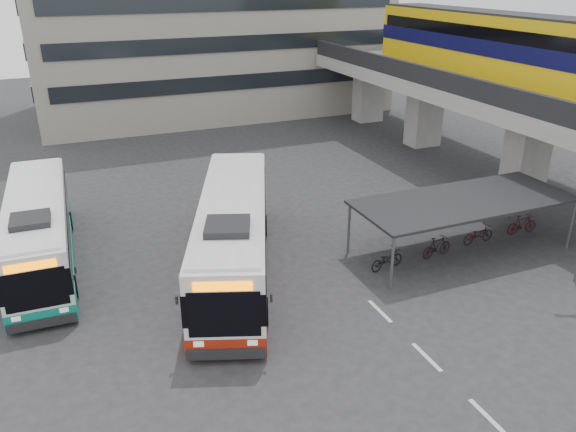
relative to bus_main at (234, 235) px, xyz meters
name	(u,v)px	position (x,y,z in m)	size (l,w,h in m)	color
ground	(321,326)	(1.64, -5.09, -1.71)	(120.00, 120.00, 0.00)	#28282B
viaduct	(489,72)	(18.64, 6.91, 4.52)	(8.00, 32.00, 9.68)	gray
bike_shelter	(461,218)	(10.09, -2.09, -0.07)	(10.00, 4.00, 2.54)	#595B60
road_markings	(427,357)	(4.14, -8.09, -1.71)	(0.15, 7.60, 0.01)	beige
bus_main	(234,235)	(0.00, 0.00, 0.00)	(6.86, 12.62, 3.69)	white
bus_teal	(39,230)	(-7.53, 4.06, -0.16)	(2.78, 11.37, 3.34)	white
pedestrian	(246,256)	(0.38, -0.44, -0.83)	(0.64, 0.42, 1.76)	black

